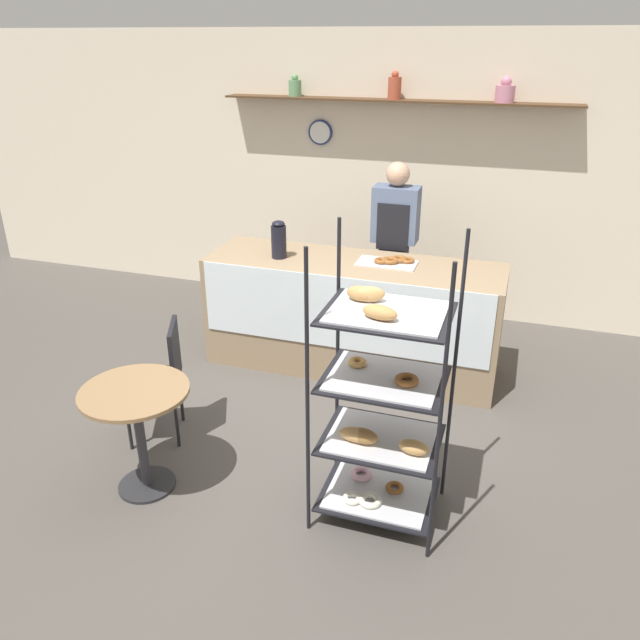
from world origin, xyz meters
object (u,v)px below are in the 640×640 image
(pastry_rack, at_px, (380,406))
(donut_tray_counter, at_px, (391,261))
(person_worker, at_px, (394,248))
(cafe_table, at_px, (137,415))
(cafe_chair, at_px, (163,370))
(coffee_carafe, at_px, (279,240))

(pastry_rack, height_order, donut_tray_counter, pastry_rack)
(pastry_rack, distance_m, person_worker, 2.33)
(person_worker, distance_m, donut_tray_counter, 0.50)
(donut_tray_counter, bearing_deg, person_worker, 99.32)
(cafe_table, relative_size, donut_tray_counter, 1.48)
(pastry_rack, relative_size, donut_tray_counter, 3.58)
(cafe_table, bearing_deg, person_worker, 68.14)
(person_worker, relative_size, cafe_chair, 1.95)
(cafe_table, height_order, coffee_carafe, coffee_carafe)
(cafe_table, distance_m, donut_tray_counter, 2.35)
(pastry_rack, xyz_separation_m, donut_tray_counter, (-0.34, 1.79, 0.22))
(donut_tray_counter, bearing_deg, pastry_rack, -79.14)
(person_worker, distance_m, coffee_carafe, 1.06)
(pastry_rack, bearing_deg, donut_tray_counter, 100.86)
(pastry_rack, height_order, cafe_table, pastry_rack)
(pastry_rack, distance_m, coffee_carafe, 2.11)
(coffee_carafe, height_order, donut_tray_counter, coffee_carafe)
(pastry_rack, height_order, person_worker, pastry_rack)
(coffee_carafe, bearing_deg, cafe_table, -95.37)
(person_worker, height_order, coffee_carafe, person_worker)
(coffee_carafe, bearing_deg, donut_tray_counter, 8.69)
(donut_tray_counter, bearing_deg, coffee_carafe, -171.31)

